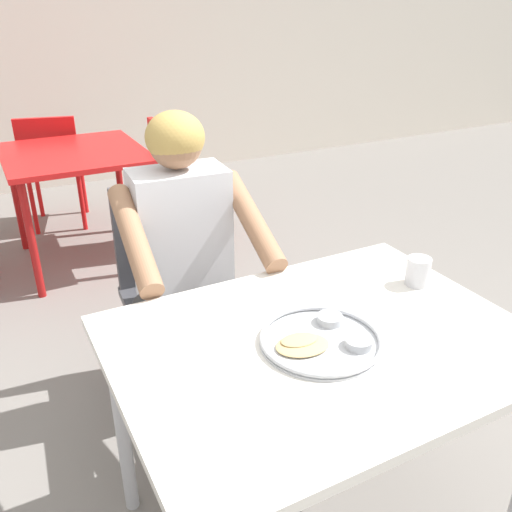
# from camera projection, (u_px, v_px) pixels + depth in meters

# --- Properties ---
(table_foreground) EXTENTS (1.09, 0.81, 0.73)m
(table_foreground) POSITION_uv_depth(u_px,v_px,m) (321.00, 362.00, 1.47)
(table_foreground) COLOR silver
(table_foreground) RESTS_ON ground
(thali_tray) EXTENTS (0.32, 0.32, 0.03)m
(thali_tray) POSITION_uv_depth(u_px,v_px,m) (321.00, 339.00, 1.41)
(thali_tray) COLOR #B7BABF
(thali_tray) RESTS_ON table_foreground
(drinking_cup) EXTENTS (0.07, 0.07, 0.09)m
(drinking_cup) POSITION_uv_depth(u_px,v_px,m) (418.00, 270.00, 1.68)
(drinking_cup) COLOR silver
(drinking_cup) RESTS_ON table_foreground
(chair_foreground) EXTENTS (0.46, 0.45, 0.87)m
(chair_foreground) POSITION_uv_depth(u_px,v_px,m) (175.00, 278.00, 2.22)
(chair_foreground) COLOR #3F3F44
(chair_foreground) RESTS_ON ground
(diner_foreground) EXTENTS (0.52, 0.57, 1.20)m
(diner_foreground) POSITION_uv_depth(u_px,v_px,m) (189.00, 252.00, 1.95)
(diner_foreground) COLOR #323232
(diner_foreground) RESTS_ON ground
(table_background_red) EXTENTS (0.80, 0.85, 0.71)m
(table_background_red) POSITION_uv_depth(u_px,v_px,m) (75.00, 165.00, 3.25)
(table_background_red) COLOR red
(table_background_red) RESTS_ON ground
(chair_red_right) EXTENTS (0.43, 0.39, 0.84)m
(chair_red_right) POSITION_uv_depth(u_px,v_px,m) (180.00, 174.00, 3.54)
(chair_red_right) COLOR red
(chair_red_right) RESTS_ON ground
(chair_red_far) EXTENTS (0.50, 0.52, 0.82)m
(chair_red_far) POSITION_uv_depth(u_px,v_px,m) (53.00, 163.00, 3.81)
(chair_red_far) COLOR red
(chair_red_far) RESTS_ON ground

